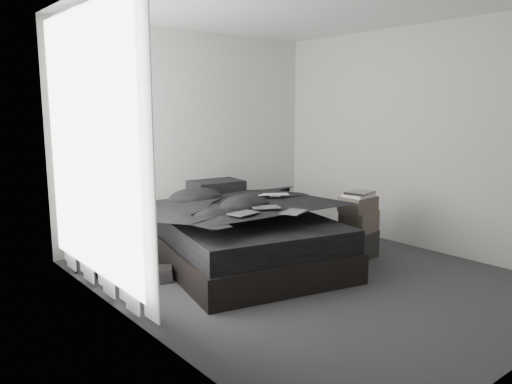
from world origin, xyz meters
TOP-DOWN VIEW (x-y plane):
  - floor at (0.00, 0.00)m, footprint 3.60×4.20m
  - ceiling at (0.00, 0.00)m, footprint 3.60×4.20m
  - wall_back at (0.00, 2.10)m, footprint 3.60×0.01m
  - wall_left at (-1.80, 0.00)m, footprint 0.01×4.20m
  - wall_right at (1.80, 0.00)m, footprint 0.01×4.20m
  - window_left at (-1.78, 0.90)m, footprint 0.02×2.00m
  - curtain_left at (-1.73, 0.90)m, footprint 0.06×2.12m
  - bed at (-0.25, 0.71)m, footprint 2.05×2.45m
  - mattress at (-0.25, 0.71)m, footprint 1.98×2.37m
  - duvet at (-0.26, 0.66)m, footprint 1.95×2.13m
  - pillow_lower at (-0.11, 1.53)m, footprint 0.73×0.57m
  - pillow_upper at (-0.05, 1.50)m, footprint 0.65×0.48m
  - laptop at (0.15, 0.67)m, footprint 0.41×0.36m
  - comic_a at (-0.63, 0.21)m, footprint 0.30×0.22m
  - comic_b at (-0.29, 0.29)m, footprint 0.32×0.27m
  - comic_c at (-0.23, -0.04)m, footprint 0.32×0.27m
  - side_stand at (-1.55, 1.47)m, footprint 0.51×0.51m
  - papers at (-1.54, 1.47)m, footprint 0.34×0.32m
  - floor_books at (-1.16, 0.78)m, footprint 0.20×0.23m
  - box_lower at (0.90, 0.11)m, footprint 0.44×0.36m
  - box_mid at (0.91, 0.10)m, footprint 0.43×0.36m
  - box_upper at (0.89, 0.11)m, footprint 0.38×0.31m
  - art_book_white at (0.90, 0.11)m, footprint 0.33×0.28m
  - art_book_snake at (0.91, 0.10)m, footprint 0.34×0.30m

SIDE VIEW (x-z plane):
  - floor at x=0.00m, z-range -0.01..0.01m
  - floor_books at x=-1.16m, z-range 0.00..0.14m
  - bed at x=-0.25m, z-range 0.00..0.29m
  - box_lower at x=0.90m, z-range 0.00..0.30m
  - side_stand at x=-1.55m, z-range 0.00..0.72m
  - mattress at x=-0.25m, z-range 0.29..0.52m
  - box_mid at x=0.91m, z-range 0.30..0.53m
  - pillow_lower at x=-0.11m, z-range 0.52..0.67m
  - box_upper at x=0.89m, z-range 0.53..0.69m
  - duvet at x=-0.26m, z-range 0.52..0.77m
  - art_book_white at x=0.90m, z-range 0.69..0.72m
  - papers at x=-1.54m, z-range 0.72..0.73m
  - pillow_upper at x=-0.05m, z-range 0.67..0.80m
  - art_book_snake at x=0.91m, z-range 0.72..0.75m
  - comic_a at x=-0.63m, z-range 0.77..0.78m
  - comic_b at x=-0.29m, z-range 0.78..0.78m
  - laptop at x=0.15m, z-range 0.77..0.80m
  - comic_c at x=-0.23m, z-range 0.78..0.79m
  - curtain_left at x=-1.73m, z-range 0.04..2.52m
  - wall_back at x=0.00m, z-range 0.00..2.60m
  - wall_left at x=-1.80m, z-range 0.00..2.60m
  - wall_right at x=1.80m, z-range 0.00..2.60m
  - window_left at x=-1.78m, z-range 0.20..2.50m
  - ceiling at x=0.00m, z-range 2.60..2.60m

